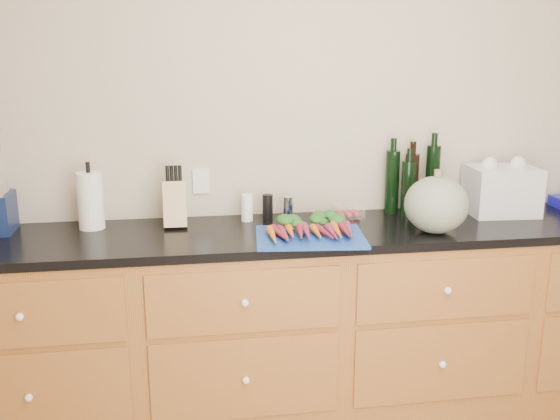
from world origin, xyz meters
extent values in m
cube|color=#BEB49E|center=(0.00, 1.62, 1.30)|extent=(4.10, 0.05, 2.60)
cube|color=brown|center=(0.00, 1.30, 0.45)|extent=(3.60, 0.60, 0.90)
cube|color=brown|center=(-1.35, 0.99, 0.72)|extent=(0.82, 0.01, 0.28)
sphere|color=white|center=(-1.35, 0.98, 0.72)|extent=(0.03, 0.03, 0.03)
cube|color=brown|center=(-1.35, 0.99, 0.36)|extent=(0.82, 0.01, 0.38)
sphere|color=white|center=(-1.35, 0.98, 0.36)|extent=(0.03, 0.03, 0.03)
cube|color=brown|center=(-0.45, 0.99, 0.72)|extent=(0.82, 0.01, 0.28)
sphere|color=white|center=(-0.45, 0.98, 0.72)|extent=(0.03, 0.03, 0.03)
cube|color=brown|center=(-0.45, 0.99, 0.36)|extent=(0.82, 0.01, 0.38)
sphere|color=white|center=(-0.45, 0.98, 0.36)|extent=(0.03, 0.03, 0.03)
cube|color=brown|center=(0.45, 0.99, 0.72)|extent=(0.82, 0.01, 0.28)
sphere|color=white|center=(0.45, 0.98, 0.72)|extent=(0.03, 0.03, 0.03)
cube|color=brown|center=(0.45, 0.99, 0.36)|extent=(0.82, 0.01, 0.38)
sphere|color=white|center=(0.45, 0.98, 0.36)|extent=(0.03, 0.03, 0.03)
cube|color=black|center=(0.00, 1.30, 0.92)|extent=(3.64, 0.62, 0.04)
cube|color=#133C9C|center=(-0.14, 1.14, 0.95)|extent=(0.51, 0.41, 0.01)
cone|color=orange|center=(-0.31, 1.12, 0.97)|extent=(0.04, 0.18, 0.04)
cone|color=maroon|center=(-0.28, 1.12, 0.97)|extent=(0.04, 0.18, 0.04)
cone|color=#7B264E|center=(-0.25, 1.12, 0.97)|extent=(0.04, 0.18, 0.04)
cone|color=orange|center=(-0.22, 1.12, 0.97)|extent=(0.04, 0.18, 0.04)
cone|color=maroon|center=(-0.20, 1.12, 0.97)|extent=(0.04, 0.18, 0.04)
cone|color=#7B264E|center=(-0.17, 1.12, 0.97)|extent=(0.04, 0.18, 0.04)
ellipsoid|color=#1C541D|center=(-0.24, 1.26, 0.98)|extent=(0.18, 0.11, 0.05)
cone|color=orange|center=(-0.11, 1.12, 0.97)|extent=(0.04, 0.18, 0.04)
cone|color=maroon|center=(-0.08, 1.12, 0.97)|extent=(0.04, 0.18, 0.04)
cone|color=#7B264E|center=(-0.06, 1.12, 0.97)|extent=(0.04, 0.18, 0.04)
cone|color=orange|center=(-0.03, 1.12, 0.97)|extent=(0.04, 0.18, 0.04)
cone|color=maroon|center=(0.00, 1.12, 0.97)|extent=(0.04, 0.18, 0.04)
cone|color=#7B264E|center=(0.03, 1.12, 0.97)|extent=(0.04, 0.18, 0.04)
ellipsoid|color=#1C541D|center=(-0.04, 1.26, 0.98)|extent=(0.18, 0.11, 0.05)
ellipsoid|color=#626E5C|center=(0.44, 1.15, 1.07)|extent=(0.29, 0.29, 0.26)
cylinder|color=white|center=(-1.12, 1.46, 1.07)|extent=(0.12, 0.12, 0.27)
cube|color=tan|center=(-0.73, 1.44, 1.05)|extent=(0.11, 0.11, 0.21)
cylinder|color=white|center=(-0.38, 1.48, 1.01)|extent=(0.06, 0.06, 0.13)
cylinder|color=black|center=(-0.28, 1.48, 1.00)|extent=(0.05, 0.05, 0.13)
cylinder|color=silver|center=(-0.18, 1.48, 1.00)|extent=(0.05, 0.05, 0.11)
cube|color=white|center=(0.12, 1.47, 0.97)|extent=(0.14, 0.12, 0.07)
cylinder|color=black|center=(0.36, 1.52, 1.10)|extent=(0.07, 0.07, 0.32)
cylinder|color=black|center=(0.47, 1.53, 1.09)|extent=(0.07, 0.07, 0.30)
cylinder|color=black|center=(0.57, 1.52, 1.11)|extent=(0.07, 0.07, 0.34)
cylinder|color=black|center=(0.42, 1.46, 1.08)|extent=(0.07, 0.07, 0.28)
camera|label=1|loc=(-0.68, -1.45, 1.75)|focal=40.00mm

